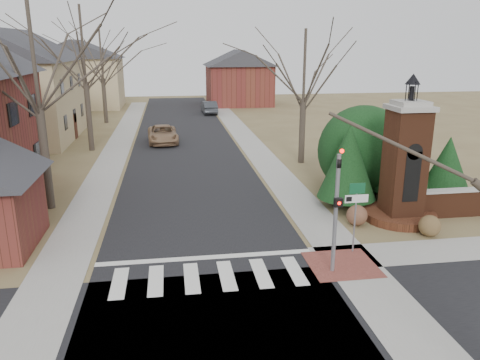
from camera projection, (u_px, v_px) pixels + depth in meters
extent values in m
plane|color=brown|center=(211.00, 289.00, 15.18)|extent=(120.00, 120.00, 0.00)
cube|color=black|center=(186.00, 147.00, 36.07)|extent=(8.00, 70.00, 0.01)
cube|color=black|center=(222.00, 345.00, 12.33)|extent=(120.00, 8.00, 0.01)
cube|color=silver|center=(209.00, 277.00, 15.94)|extent=(8.00, 2.20, 0.02)
cube|color=silver|center=(206.00, 258.00, 17.37)|extent=(8.00, 0.35, 0.02)
cube|color=gray|center=(252.00, 145.00, 36.82)|extent=(2.00, 60.00, 0.02)
cube|color=gray|center=(117.00, 149.00, 35.33)|extent=(2.00, 60.00, 0.02)
cube|color=brown|center=(342.00, 265.00, 16.82)|extent=(2.40, 2.40, 0.02)
cylinder|color=slate|center=(336.00, 215.00, 15.78)|extent=(0.14, 0.14, 4.20)
imported|color=black|center=(339.00, 159.00, 15.24)|extent=(0.15, 0.18, 0.90)
sphere|color=#FF0C05|center=(342.00, 151.00, 14.95)|extent=(0.14, 0.14, 0.14)
cube|color=black|center=(338.00, 202.00, 15.47)|extent=(0.28, 0.16, 0.30)
sphere|color=#FF0C05|center=(339.00, 203.00, 15.39)|extent=(0.11, 0.11, 0.11)
cylinder|color=slate|center=(355.00, 220.00, 17.52)|extent=(0.06, 0.06, 2.60)
cube|color=silver|center=(357.00, 199.00, 17.26)|extent=(0.90, 0.03, 0.30)
cube|color=black|center=(349.00, 199.00, 17.21)|extent=(0.22, 0.02, 0.18)
cube|color=#104A29|center=(357.00, 188.00, 17.15)|extent=(0.60, 0.03, 0.40)
cylinder|color=#532A18|center=(399.00, 215.00, 21.17)|extent=(3.20, 3.20, 0.36)
cube|color=#532A18|center=(404.00, 166.00, 20.52)|extent=(1.50, 1.50, 5.00)
cube|color=black|center=(412.00, 177.00, 19.92)|extent=(0.70, 0.10, 2.20)
cube|color=gray|center=(410.00, 108.00, 19.81)|extent=(1.70, 1.70, 0.20)
cube|color=gray|center=(411.00, 103.00, 19.75)|extent=(1.30, 1.30, 0.20)
cylinder|color=black|center=(412.00, 93.00, 19.64)|extent=(0.20, 0.20, 0.60)
cone|color=black|center=(413.00, 79.00, 19.47)|extent=(0.64, 0.64, 0.45)
cube|color=tan|center=(15.00, 101.00, 38.00)|extent=(9.00, 12.00, 6.40)
cube|color=tan|center=(80.00, 83.00, 58.22)|extent=(10.00, 8.00, 6.00)
cube|color=tan|center=(50.00, 50.00, 55.18)|extent=(0.75, 0.75, 3.08)
cube|color=brown|center=(239.00, 85.00, 61.21)|extent=(8.00, 8.00, 5.00)
cube|color=brown|center=(223.00, 59.00, 58.42)|extent=(0.75, 0.75, 2.80)
cylinder|color=#473D33|center=(345.00, 202.00, 22.79)|extent=(0.20, 0.20, 0.50)
cone|color=black|center=(348.00, 161.00, 22.22)|extent=(2.80, 2.80, 3.60)
cylinder|color=#473D33|center=(397.00, 191.00, 24.40)|extent=(0.20, 0.20, 0.50)
cone|color=black|center=(402.00, 147.00, 23.75)|extent=(3.40, 3.40, 4.20)
cylinder|color=#473D33|center=(444.00, 196.00, 23.74)|extent=(0.20, 0.20, 0.50)
cone|color=black|center=(448.00, 164.00, 23.28)|extent=(2.40, 2.40, 2.80)
sphere|color=black|center=(363.00, 147.00, 24.82)|extent=(4.80, 4.80, 4.80)
cylinder|color=#473D33|center=(46.00, 159.00, 22.06)|extent=(0.40, 0.40, 4.83)
cylinder|color=#473D33|center=(89.00, 117.00, 34.37)|extent=(0.40, 0.40, 5.04)
cylinder|color=#473D33|center=(105.00, 101.00, 46.74)|extent=(0.40, 0.40, 4.41)
cylinder|color=#473D33|center=(302.00, 132.00, 30.86)|extent=(0.40, 0.40, 4.20)
imported|color=#967252|center=(163.00, 134.00, 37.56)|extent=(2.56, 5.07, 1.38)
imported|color=#3A3D43|center=(209.00, 107.00, 53.49)|extent=(1.66, 4.42, 1.44)
sphere|color=brown|center=(357.00, 215.00, 20.40)|extent=(0.91, 0.91, 0.91)
sphere|color=brown|center=(430.00, 226.00, 19.24)|extent=(0.89, 0.89, 0.89)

